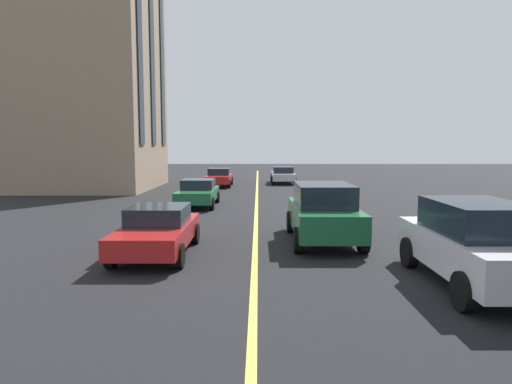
{
  "coord_description": "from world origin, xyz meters",
  "views": [
    {
      "loc": [
        4.32,
        -0.1,
        3.1
      ],
      "look_at": [
        17.5,
        -0.03,
        1.74
      ],
      "focal_mm": 31.59,
      "sensor_mm": 36.0,
      "label": 1
    }
  ],
  "objects": [
    {
      "name": "car_red_trailing",
      "position": [
        38.42,
        2.9,
        0.7
      ],
      "size": [
        4.4,
        1.95,
        1.37
      ],
      "color": "#B21E1E",
      "rests_on": "ground_plane"
    },
    {
      "name": "lane_centre_line",
      "position": [
        20.0,
        0.0,
        0.0
      ],
      "size": [
        80.0,
        0.16,
        0.01
      ],
      "color": "#D8C64C",
      "rests_on": "ground_plane"
    },
    {
      "name": "building_left_near",
      "position": [
        36.98,
        11.86,
        11.26
      ],
      "size": [
        10.05,
        8.84,
        22.53
      ],
      "color": "gray",
      "rests_on": "ground_plane"
    },
    {
      "name": "car_green_near",
      "position": [
        18.67,
        -2.19,
        0.97
      ],
      "size": [
        4.7,
        2.14,
        1.88
      ],
      "color": "#1E6038",
      "rests_on": "ground_plane"
    },
    {
      "name": "car_red_parked_b",
      "position": [
        16.96,
        2.78,
        0.7
      ],
      "size": [
        4.4,
        1.95,
        1.37
      ],
      "color": "#B21E1E",
      "rests_on": "ground_plane"
    },
    {
      "name": "car_silver_oncoming",
      "position": [
        41.09,
        -2.11,
        0.7
      ],
      "size": [
        4.4,
        1.95,
        1.37
      ],
      "color": "#B7BABF",
      "rests_on": "ground_plane"
    },
    {
      "name": "car_green_mid",
      "position": [
        27.26,
        3.01,
        0.7
      ],
      "size": [
        4.4,
        1.95,
        1.37
      ],
      "color": "#1E6038",
      "rests_on": "ground_plane"
    },
    {
      "name": "car_white_parked_a",
      "position": [
        14.07,
        -4.9,
        0.97
      ],
      "size": [
        4.7,
        2.14,
        1.88
      ],
      "color": "silver",
      "rests_on": "ground_plane"
    }
  ]
}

